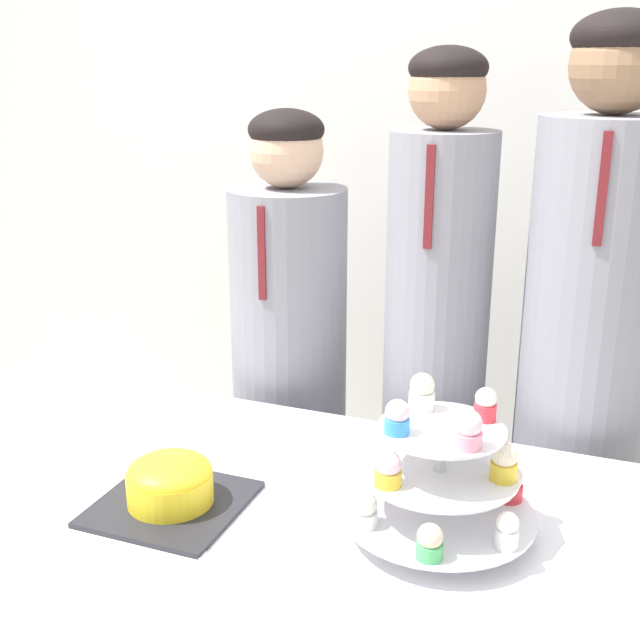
# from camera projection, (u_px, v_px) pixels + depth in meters

# --- Properties ---
(wall_back) EXTENTS (9.00, 0.06, 2.70)m
(wall_back) POSITION_uv_depth(u_px,v_px,m) (477.00, 118.00, 2.38)
(wall_back) COLOR silver
(wall_back) RESTS_ON ground_plane
(round_cake) EXTENTS (0.26, 0.26, 0.10)m
(round_cake) POSITION_uv_depth(u_px,v_px,m) (170.00, 484.00, 1.44)
(round_cake) COLOR #232328
(round_cake) RESTS_ON table
(cake_knife) EXTENTS (0.20, 0.24, 0.01)m
(cake_knife) POSITION_uv_depth(u_px,v_px,m) (201.00, 553.00, 1.32)
(cake_knife) COLOR silver
(cake_knife) RESTS_ON table
(cupcake_stand) EXTENTS (0.33, 0.33, 0.26)m
(cupcake_stand) POSITION_uv_depth(u_px,v_px,m) (439.00, 471.00, 1.34)
(cupcake_stand) COLOR silver
(cupcake_stand) RESTS_ON table
(student_0) EXTENTS (0.30, 0.30, 1.41)m
(student_0) POSITION_uv_depth(u_px,v_px,m) (290.00, 399.00, 2.11)
(student_0) COLOR gray
(student_0) RESTS_ON ground_plane
(student_1) EXTENTS (0.25, 0.25, 1.54)m
(student_1) POSITION_uv_depth(u_px,v_px,m) (433.00, 389.00, 1.95)
(student_1) COLOR gray
(student_1) RESTS_ON ground_plane
(student_2) EXTENTS (0.30, 0.30, 1.61)m
(student_2) POSITION_uv_depth(u_px,v_px,m) (582.00, 401.00, 1.82)
(student_2) COLOR gray
(student_2) RESTS_ON ground_plane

